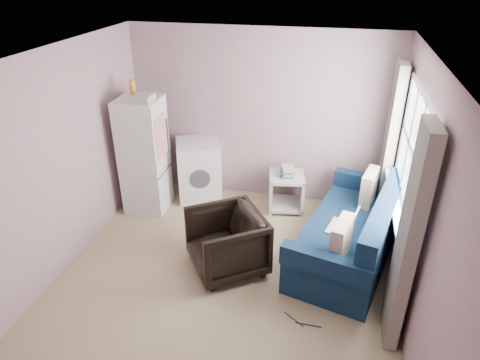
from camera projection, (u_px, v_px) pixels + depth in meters
The scene contains 8 objects.
room at pixel (224, 184), 4.34m from camera, with size 3.84×4.24×2.54m.
armchair at pixel (227, 240), 4.92m from camera, with size 0.79×0.74×0.82m, color black.
fridge at pixel (144, 155), 5.97m from camera, with size 0.60×0.59×1.88m.
washing_machine at pixel (199, 169), 6.44m from camera, with size 0.81×0.81×0.89m.
side_table at pixel (286, 189), 6.18m from camera, with size 0.57×0.57×0.67m.
sofa at pixel (354, 234), 5.14m from camera, with size 1.44×2.27×0.94m.
window_dressing at pixel (397, 184), 4.65m from camera, with size 0.17×2.62×2.18m.
floor_cables at pixel (301, 322), 4.35m from camera, with size 0.40×0.16×0.01m.
Camera 1 is at (1.04, -3.68, 3.31)m, focal length 32.00 mm.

